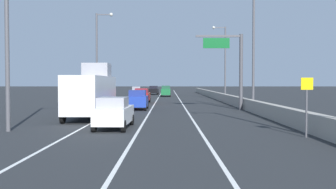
# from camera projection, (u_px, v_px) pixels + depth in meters

# --- Properties ---
(ground_plane) EXTENTS (320.00, 320.00, 0.00)m
(ground_plane) POSITION_uv_depth(u_px,v_px,m) (169.00, 97.00, 68.71)
(ground_plane) COLOR #26282B
(lane_stripe_left) EXTENTS (0.16, 130.00, 0.00)m
(lane_stripe_left) POSITION_uv_depth(u_px,v_px,m) (134.00, 100.00, 59.71)
(lane_stripe_left) COLOR silver
(lane_stripe_left) RESTS_ON ground_plane
(lane_stripe_center) EXTENTS (0.16, 130.00, 0.00)m
(lane_stripe_center) POSITION_uv_depth(u_px,v_px,m) (157.00, 100.00, 59.71)
(lane_stripe_center) COLOR silver
(lane_stripe_center) RESTS_ON ground_plane
(lane_stripe_right) EXTENTS (0.16, 130.00, 0.00)m
(lane_stripe_right) POSITION_uv_depth(u_px,v_px,m) (179.00, 100.00, 59.72)
(lane_stripe_right) COLOR silver
(lane_stripe_right) RESTS_ON ground_plane
(jersey_barrier_right) EXTENTS (0.60, 120.00, 1.10)m
(jersey_barrier_right) POSITION_uv_depth(u_px,v_px,m) (235.00, 101.00, 44.71)
(jersey_barrier_right) COLOR #9E998E
(jersey_barrier_right) RESTS_ON ground_plane
(overhead_sign_gantry) EXTENTS (4.68, 0.36, 7.50)m
(overhead_sign_gantry) POSITION_uv_depth(u_px,v_px,m) (233.00, 62.00, 37.93)
(overhead_sign_gantry) COLOR #47474C
(overhead_sign_gantry) RESTS_ON ground_plane
(speed_advisory_sign) EXTENTS (0.60, 0.11, 3.00)m
(speed_advisory_sign) POSITION_uv_depth(u_px,v_px,m) (306.00, 102.00, 19.18)
(speed_advisory_sign) COLOR #4C4C51
(speed_advisory_sign) RESTS_ON ground_plane
(lamp_post_right_second) EXTENTS (2.14, 0.44, 11.29)m
(lamp_post_right_second) POSITION_uv_depth(u_px,v_px,m) (251.00, 44.00, 37.11)
(lamp_post_right_second) COLOR #4C4C51
(lamp_post_right_second) RESTS_ON ground_plane
(lamp_post_right_third) EXTENTS (2.14, 0.44, 11.29)m
(lamp_post_right_third) POSITION_uv_depth(u_px,v_px,m) (223.00, 58.00, 58.82)
(lamp_post_right_third) COLOR #4C4C51
(lamp_post_right_third) RESTS_ON ground_plane
(lamp_post_left_near) EXTENTS (2.14, 0.44, 11.29)m
(lamp_post_left_near) POSITION_uv_depth(u_px,v_px,m) (11.00, 17.00, 21.38)
(lamp_post_left_near) COLOR #4C4C51
(lamp_post_left_near) RESTS_ON ground_plane
(lamp_post_left_mid) EXTENTS (2.14, 0.44, 11.29)m
(lamp_post_left_mid) POSITION_uv_depth(u_px,v_px,m) (98.00, 52.00, 47.43)
(lamp_post_left_mid) COLOR #4C4C51
(lamp_post_left_mid) RESTS_ON ground_plane
(car_blue_0) EXTENTS (1.92, 4.04, 1.97)m
(car_blue_0) POSITION_uv_depth(u_px,v_px,m) (138.00, 100.00, 38.34)
(car_blue_0) COLOR #1E389E
(car_blue_0) RESTS_ON ground_plane
(car_black_1) EXTENTS (2.08, 4.76, 1.90)m
(car_black_1) POSITION_uv_depth(u_px,v_px,m) (153.00, 90.00, 83.30)
(car_black_1) COLOR black
(car_black_1) RESTS_ON ground_plane
(car_green_2) EXTENTS (1.82, 4.73, 2.05)m
(car_green_2) POSITION_uv_depth(u_px,v_px,m) (166.00, 91.00, 72.42)
(car_green_2) COLOR #196033
(car_green_2) RESTS_ON ground_plane
(car_red_3) EXTENTS (2.00, 4.71, 1.93)m
(car_red_3) POSITION_uv_depth(u_px,v_px,m) (142.00, 96.00, 50.04)
(car_red_3) COLOR red
(car_red_3) RESTS_ON ground_plane
(car_silver_4) EXTENTS (1.83, 4.07, 1.88)m
(car_silver_4) POSITION_uv_depth(u_px,v_px,m) (136.00, 91.00, 73.67)
(car_silver_4) COLOR #B7B7BC
(car_silver_4) RESTS_ON ground_plane
(car_white_5) EXTENTS (2.00, 4.56, 1.89)m
(car_white_5) POSITION_uv_depth(u_px,v_px,m) (114.00, 113.00, 22.89)
(car_white_5) COLOR white
(car_white_5) RESTS_ON ground_plane
(box_truck) EXTENTS (2.50, 9.98, 4.33)m
(box_truck) POSITION_uv_depth(u_px,v_px,m) (92.00, 92.00, 29.99)
(box_truck) COLOR silver
(box_truck) RESTS_ON ground_plane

